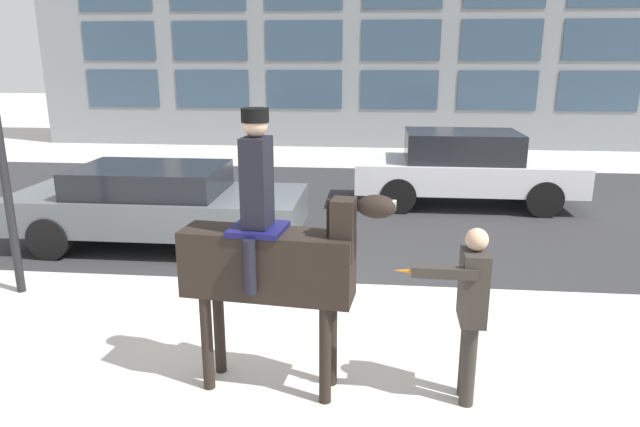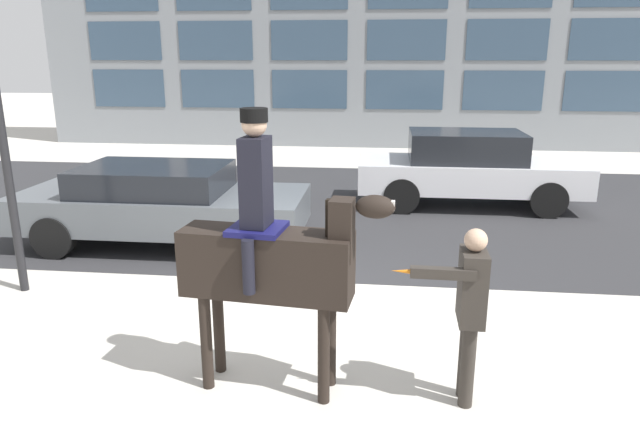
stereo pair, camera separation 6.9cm
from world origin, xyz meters
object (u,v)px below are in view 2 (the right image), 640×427
at_px(street_car_near_lane, 161,203).
at_px(pedestrian_bystander, 469,304).
at_px(mounted_horse_lead, 270,255).
at_px(street_car_far_lane, 468,168).

bearing_deg(street_car_near_lane, pedestrian_bystander, -42.52).
xyz_separation_m(mounted_horse_lead, pedestrian_bystander, (1.79, -0.05, -0.37)).
height_order(mounted_horse_lead, pedestrian_bystander, mounted_horse_lead).
relative_size(pedestrian_bystander, street_car_near_lane, 0.35).
height_order(mounted_horse_lead, street_car_near_lane, mounted_horse_lead).
distance_m(mounted_horse_lead, street_car_far_lane, 7.80).
distance_m(mounted_horse_lead, pedestrian_bystander, 1.83).
xyz_separation_m(street_car_near_lane, street_car_far_lane, (5.45, 3.23, 0.09)).
bearing_deg(street_car_near_lane, mounted_horse_lead, -56.52).
distance_m(pedestrian_bystander, street_car_far_lane, 7.39).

